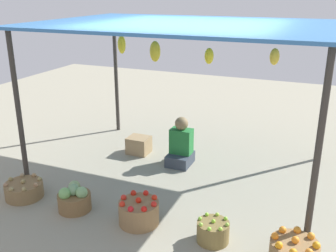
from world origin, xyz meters
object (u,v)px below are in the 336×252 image
at_px(basket_limes, 213,231).
at_px(basket_potatoes, 24,190).
at_px(wooden_crate_near_vendor, 139,145).
at_px(vendor_person, 181,146).
at_px(basket_red_tomatoes, 139,212).
at_px(basket_cabbages, 74,199).

bearing_deg(basket_limes, basket_potatoes, -179.29).
relative_size(basket_potatoes, wooden_crate_near_vendor, 1.40).
height_order(vendor_person, basket_red_tomatoes, vendor_person).
xyz_separation_m(basket_limes, wooden_crate_near_vendor, (-1.87, 1.91, 0.02)).
distance_m(vendor_person, wooden_crate_near_vendor, 0.84).
relative_size(vendor_person, basket_cabbages, 1.87).
distance_m(basket_potatoes, basket_red_tomatoes, 1.71).
bearing_deg(vendor_person, basket_red_tomatoes, -85.51).
height_order(vendor_person, basket_potatoes, vendor_person).
xyz_separation_m(basket_potatoes, wooden_crate_near_vendor, (0.75, 1.94, 0.04)).
relative_size(vendor_person, basket_limes, 2.16).
distance_m(basket_cabbages, basket_red_tomatoes, 0.89).
height_order(basket_potatoes, wooden_crate_near_vendor, wooden_crate_near_vendor).
xyz_separation_m(vendor_person, basket_red_tomatoes, (0.14, -1.77, -0.15)).
distance_m(basket_red_tomatoes, basket_limes, 0.92).
xyz_separation_m(basket_red_tomatoes, basket_limes, (0.92, -0.01, -0.03)).
bearing_deg(wooden_crate_near_vendor, basket_cabbages, -88.09).
distance_m(basket_red_tomatoes, wooden_crate_near_vendor, 2.13).
bearing_deg(wooden_crate_near_vendor, vendor_person, -9.43).
relative_size(basket_red_tomatoes, basket_limes, 1.34).
xyz_separation_m(vendor_person, basket_cabbages, (-0.75, -1.81, -0.15)).
bearing_deg(vendor_person, basket_cabbages, -112.48).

